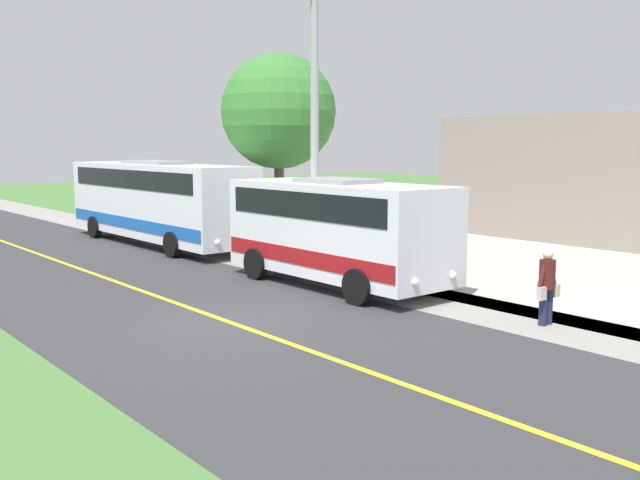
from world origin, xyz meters
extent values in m
plane|color=#477238|center=(0.00, 0.00, 0.00)|extent=(120.00, 120.00, 0.00)
cube|color=#333335|center=(0.00, 0.00, 0.00)|extent=(8.00, 100.00, 0.01)
cube|color=gray|center=(-5.20, 0.00, 0.00)|extent=(2.40, 100.00, 0.01)
cube|color=#B2ADA3|center=(-12.40, 3.00, 0.00)|extent=(14.00, 36.00, 0.01)
cube|color=gold|center=(0.00, 0.00, 0.01)|extent=(0.16, 100.00, 0.00)
cube|color=white|center=(-4.52, -1.61, 1.59)|extent=(2.44, 7.00, 2.48)
cube|color=maroon|center=(-4.52, -1.61, 0.90)|extent=(2.48, 6.86, 0.44)
cube|color=black|center=(-4.52, -1.61, 2.28)|extent=(2.48, 6.30, 0.70)
cube|color=gray|center=(-4.52, -1.61, 2.89)|extent=(1.47, 2.10, 0.12)
cylinder|color=black|center=(-5.74, 0.56, 0.45)|extent=(0.25, 0.90, 0.90)
cylinder|color=black|center=(-3.30, 0.56, 0.45)|extent=(0.25, 0.90, 0.90)
cylinder|color=black|center=(-5.74, -3.78, 0.45)|extent=(0.25, 0.90, 0.90)
cylinder|color=black|center=(-3.30, -3.78, 0.45)|extent=(0.25, 0.90, 0.90)
sphere|color=#F2EACC|center=(-5.19, 1.91, 0.70)|extent=(0.20, 0.20, 0.20)
sphere|color=#F2EACC|center=(-3.85, 1.91, 0.70)|extent=(0.20, 0.20, 0.20)
cube|color=white|center=(-4.48, -12.22, 1.73)|extent=(2.36, 10.95, 2.77)
cube|color=blue|center=(-4.48, -12.22, 0.90)|extent=(2.40, 10.73, 0.44)
cube|color=black|center=(-4.48, -12.22, 2.57)|extent=(2.40, 9.85, 0.70)
cube|color=gray|center=(-4.48, -12.22, 3.18)|extent=(1.41, 3.28, 0.12)
cylinder|color=black|center=(-5.66, -8.82, 0.45)|extent=(0.25, 0.90, 0.90)
cylinder|color=black|center=(-3.30, -8.82, 0.45)|extent=(0.25, 0.90, 0.90)
cylinder|color=black|center=(-5.66, -15.61, 0.45)|extent=(0.25, 0.90, 0.90)
cylinder|color=black|center=(-3.30, -15.61, 0.45)|extent=(0.25, 0.90, 0.90)
sphere|color=#F2EACC|center=(-5.13, -6.72, 0.70)|extent=(0.20, 0.20, 0.20)
sphere|color=#F2EACC|center=(-3.83, -6.72, 0.70)|extent=(0.20, 0.20, 0.20)
cylinder|color=#1E2347|center=(-5.23, 4.53, 0.40)|extent=(0.18, 0.18, 0.79)
cylinder|color=#1E2347|center=(-5.03, 4.53, 0.40)|extent=(0.18, 0.18, 0.79)
cylinder|color=#4C1919|center=(-5.13, 4.53, 1.11)|extent=(0.34, 0.34, 0.63)
sphere|color=beige|center=(-5.13, 4.53, 1.53)|extent=(0.21, 0.21, 0.21)
cylinder|color=#4C1919|center=(-5.31, 4.53, 1.14)|extent=(0.27, 0.10, 0.57)
cube|color=beige|center=(-5.39, 4.58, 0.73)|extent=(0.20, 0.12, 0.28)
cylinder|color=#4C1919|center=(-4.95, 4.53, 1.14)|extent=(0.27, 0.10, 0.57)
cube|color=beige|center=(-4.87, 4.58, 0.73)|extent=(0.20, 0.12, 0.28)
cylinder|color=#9E9EA3|center=(-5.00, -3.16, 4.08)|extent=(0.24, 0.24, 8.16)
cylinder|color=brown|center=(-7.40, -8.18, 1.74)|extent=(0.36, 0.36, 3.49)
sphere|color=#387A33|center=(-7.40, -8.18, 5.06)|extent=(4.19, 4.19, 4.19)
camera|label=1|loc=(8.03, 12.81, 3.84)|focal=39.54mm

